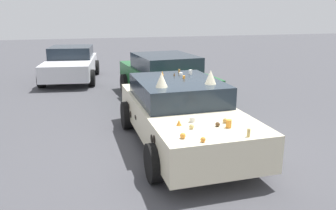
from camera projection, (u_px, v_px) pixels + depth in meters
The scene contains 4 objects.
ground_plane at pixel (182, 145), 7.12m from camera, with size 60.00×60.00×0.00m, color #47474C.
art_car_decorated at pixel (181, 112), 7.00m from camera, with size 4.43×2.12×1.62m.
parked_sedan_far_left at pixel (71, 64), 13.67m from camera, with size 4.25×2.44×1.34m.
parked_sedan_row_back_center at pixel (164, 77), 10.46m from camera, with size 4.61×2.35×1.45m.
Camera 1 is at (-6.31, 2.04, 2.73)m, focal length 35.98 mm.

